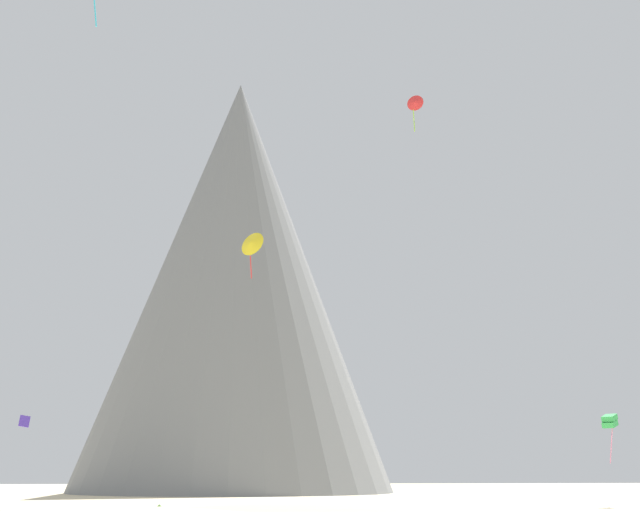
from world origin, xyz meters
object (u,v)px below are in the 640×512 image
at_px(rock_massif, 228,294).
at_px(kite_yellow_mid, 251,243).
at_px(kite_green_low, 610,421).
at_px(kite_indigo_low, 24,421).
at_px(kite_red_high, 415,103).

bearing_deg(rock_massif, kite_yellow_mid, -90.70).
relative_size(rock_massif, kite_green_low, 14.76).
distance_m(rock_massif, kite_yellow_mid, 68.19).
distance_m(kite_indigo_low, kite_yellow_mid, 30.98).
relative_size(kite_indigo_low, kite_green_low, 0.27).
height_order(rock_massif, kite_indigo_low, rock_massif).
height_order(kite_red_high, kite_yellow_mid, kite_red_high).
xyz_separation_m(rock_massif, kite_indigo_low, (-19.75, -46.04, -21.39)).
bearing_deg(kite_green_low, rock_massif, -10.69).
height_order(kite_red_high, kite_green_low, kite_red_high).
relative_size(kite_indigo_low, kite_yellow_mid, 0.32).
height_order(rock_massif, kite_red_high, rock_massif).
bearing_deg(kite_indigo_low, kite_green_low, -163.40).
xyz_separation_m(kite_red_high, kite_indigo_low, (-34.15, 11.55, -28.14)).
xyz_separation_m(kite_red_high, kite_yellow_mid, (-15.22, -9.92, -16.28)).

